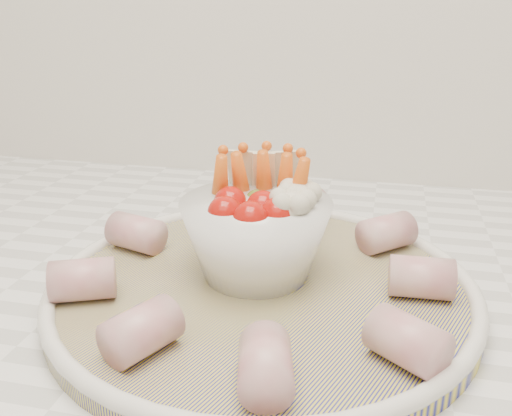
# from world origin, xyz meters

# --- Properties ---
(serving_platter) EXTENTS (0.42, 0.42, 0.02)m
(serving_platter) POSITION_xyz_m (-0.08, 1.43, 0.93)
(serving_platter) COLOR navy
(serving_platter) RESTS_ON kitchen_counter
(veggie_bowl) EXTENTS (0.12, 0.12, 0.10)m
(veggie_bowl) POSITION_xyz_m (-0.08, 1.44, 0.97)
(veggie_bowl) COLOR white
(veggie_bowl) RESTS_ON serving_platter
(cured_meat_rolls) EXTENTS (0.29, 0.30, 0.03)m
(cured_meat_rolls) POSITION_xyz_m (-0.08, 1.43, 0.95)
(cured_meat_rolls) COLOR #AF505B
(cured_meat_rolls) RESTS_ON serving_platter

